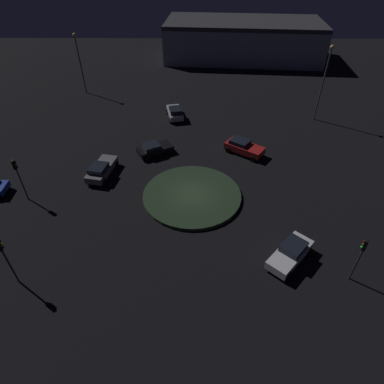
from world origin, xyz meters
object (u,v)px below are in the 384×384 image
(car_black, at_px, (154,149))
(traffic_light_southeast, at_px, (361,252))
(traffic_light_west, at_px, (18,172))
(traffic_light_southwest, at_px, (4,254))
(car_red, at_px, (244,147))
(store_building, at_px, (243,40))
(streetlamp_northeast, at_px, (325,76))
(streetlamp_northwest, at_px, (79,55))
(car_silver, at_px, (175,112))
(car_white, at_px, (291,253))
(car_grey, at_px, (101,169))

(car_black, distance_m, traffic_light_southeast, 23.13)
(traffic_light_west, relative_size, traffic_light_southwest, 1.00)
(car_red, xyz_separation_m, store_building, (3.69, 35.38, 2.58))
(car_red, distance_m, traffic_light_west, 22.81)
(traffic_light_west, distance_m, streetlamp_northeast, 35.90)
(car_red, xyz_separation_m, streetlamp_northeast, (10.46, 8.57, 5.00))
(streetlamp_northwest, bearing_deg, traffic_light_west, -87.12)
(car_silver, xyz_separation_m, streetlamp_northwest, (-14.31, 8.70, 4.81))
(traffic_light_southeast, xyz_separation_m, streetlamp_northwest, (-28.18, 34.48, 2.75))
(streetlamp_northwest, height_order, store_building, streetlamp_northwest)
(car_red, relative_size, streetlamp_northeast, 0.49)
(traffic_light_southeast, bearing_deg, car_red, -32.54)
(store_building, bearing_deg, traffic_light_west, 65.04)
(car_black, relative_size, streetlamp_northwest, 0.50)
(traffic_light_west, relative_size, streetlamp_northeast, 0.46)
(car_red, bearing_deg, car_black, -143.07)
(car_silver, relative_size, car_black, 0.98)
(traffic_light_west, bearing_deg, car_white, -18.93)
(car_black, height_order, car_grey, car_grey)
(car_silver, relative_size, traffic_light_southeast, 1.04)
(car_black, bearing_deg, traffic_light_southeast, -75.88)
(traffic_light_southeast, distance_m, traffic_light_southwest, 23.85)
(streetlamp_northeast, distance_m, store_building, 27.75)
(car_red, distance_m, store_building, 35.66)
(car_white, xyz_separation_m, traffic_light_west, (-22.91, 7.03, 2.31))
(traffic_light_southeast, xyz_separation_m, traffic_light_southwest, (-23.85, -0.48, 0.23))
(car_white, height_order, car_black, car_white)
(car_black, xyz_separation_m, traffic_light_southeast, (15.77, -16.77, 2.19))
(traffic_light_southwest, relative_size, store_building, 0.15)
(car_grey, xyz_separation_m, traffic_light_southwest, (-3.09, -13.06, 2.33))
(streetlamp_northwest, bearing_deg, car_black, -55.00)
(car_black, distance_m, traffic_light_southwest, 19.20)
(store_building, bearing_deg, traffic_light_southwest, 72.26)
(car_red, distance_m, car_white, 15.37)
(car_white, bearing_deg, car_grey, -80.45)
(streetlamp_northeast, height_order, store_building, streetlamp_northeast)
(traffic_light_west, bearing_deg, car_black, 34.05)
(car_white, xyz_separation_m, car_black, (-11.80, 15.07, -0.10))
(streetlamp_northwest, distance_m, store_building, 31.73)
(car_white, relative_size, store_building, 0.14)
(traffic_light_southwest, bearing_deg, traffic_light_west, 70.12)
(car_red, height_order, traffic_light_southwest, traffic_light_southwest)
(car_grey, distance_m, traffic_light_southeast, 24.36)
(store_building, bearing_deg, car_white, 92.51)
(traffic_light_southeast, height_order, streetlamp_northwest, streetlamp_northwest)
(car_grey, height_order, traffic_light_southwest, traffic_light_southwest)
(car_black, relative_size, car_grey, 0.91)
(car_silver, bearing_deg, traffic_light_southwest, 147.14)
(car_white, xyz_separation_m, traffic_light_southeast, (3.97, -1.70, 2.10))
(store_building, bearing_deg, car_red, 88.74)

